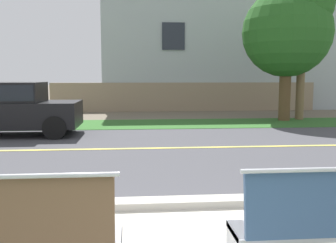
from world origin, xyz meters
The scene contains 9 objects.
ground_plane centered at (0.00, 8.00, 0.00)m, with size 140.00×140.00×0.00m, color #665B4C.
curb_edge centered at (0.00, 2.35, 0.06)m, with size 44.00×0.30×0.11m, color #ADA89E.
street_asphalt centered at (0.00, 6.50, 0.00)m, with size 52.00×8.00×0.01m, color #424247.
road_centre_line centered at (0.00, 6.50, 0.01)m, with size 48.00×0.14×0.01m, color #E0CC4C.
far_verge_grass centered at (0.00, 11.21, 0.01)m, with size 48.00×2.80×0.02m, color #2D6026.
car_black_near centered at (-4.09, 8.90, 0.85)m, with size 4.30×1.86×1.54m.
shade_tree_left centered at (5.55, 11.81, 3.59)m, with size 3.35×3.35×5.53m.
garden_wall centered at (2.18, 16.39, 0.70)m, with size 13.00×0.36×1.40m, color gray.
house_across_street centered at (4.43, 19.59, 3.65)m, with size 13.62×6.91×7.21m.
Camera 1 is at (-0.35, -2.51, 1.71)m, focal length 41.23 mm.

